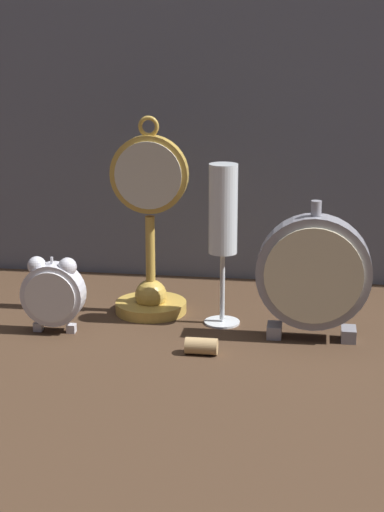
% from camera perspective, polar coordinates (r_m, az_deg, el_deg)
% --- Properties ---
extents(ground_plane, '(4.00, 4.00, 0.00)m').
position_cam_1_polar(ground_plane, '(1.14, -0.59, -6.08)').
color(ground_plane, '#422D1E').
extents(fabric_backdrop_drape, '(1.79, 0.01, 0.68)m').
position_cam_1_polar(fabric_backdrop_drape, '(1.39, 1.52, 12.28)').
color(fabric_backdrop_drape, slate).
rests_on(fabric_backdrop_drape, ground_plane).
extents(pocket_watch_on_stand, '(0.11, 0.11, 0.29)m').
position_cam_1_polar(pocket_watch_on_stand, '(1.25, -2.81, 0.94)').
color(pocket_watch_on_stand, gold).
rests_on(pocket_watch_on_stand, ground_plane).
extents(alarm_clock_twin_bell, '(0.09, 0.03, 0.11)m').
position_cam_1_polar(alarm_clock_twin_bell, '(1.19, -9.25, -2.32)').
color(alarm_clock_twin_bell, silver).
rests_on(alarm_clock_twin_bell, ground_plane).
extents(mantel_clock_silver, '(0.15, 0.04, 0.19)m').
position_cam_1_polar(mantel_clock_silver, '(1.15, 8.11, -1.15)').
color(mantel_clock_silver, gray).
rests_on(mantel_clock_silver, ground_plane).
extents(champagne_flute, '(0.05, 0.05, 0.23)m').
position_cam_1_polar(champagne_flute, '(1.19, 2.08, 2.38)').
color(champagne_flute, silver).
rests_on(champagne_flute, ground_plane).
extents(wine_cork, '(0.04, 0.02, 0.02)m').
position_cam_1_polar(wine_cork, '(1.12, 0.63, -6.03)').
color(wine_cork, tan).
rests_on(wine_cork, ground_plane).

